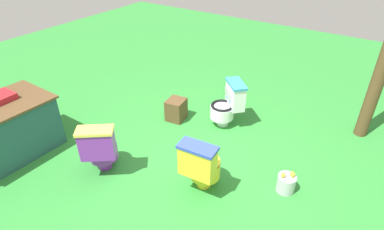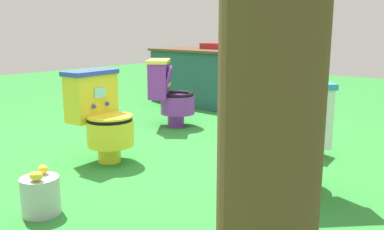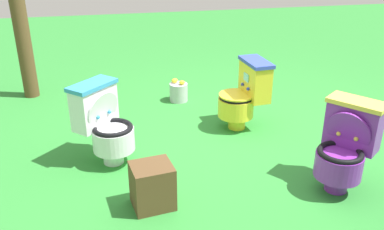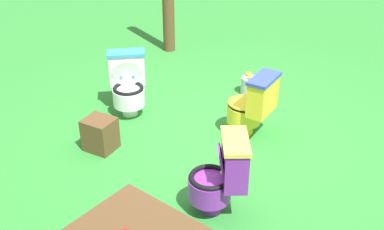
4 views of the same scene
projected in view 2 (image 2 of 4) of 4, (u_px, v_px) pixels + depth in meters
The scene contains 7 objects.
ground at pixel (145, 156), 3.54m from camera, with size 14.00×14.00×0.00m, color #2D8433.
toilet_white at pixel (289, 134), 2.75m from camera, with size 0.63×0.63×0.73m.
toilet_yellow at pixel (102, 116), 3.35m from camera, with size 0.53×0.45×0.73m.
toilet_purple at pixel (169, 92), 4.54m from camera, with size 0.64×0.62×0.73m.
vendor_table at pixel (206, 76), 5.89m from camera, with size 1.48×0.90×0.85m.
small_crate at pixel (296, 134), 3.57m from camera, with size 0.30×0.27×0.35m, color brown.
lemon_bucket at pixel (40, 195), 2.41m from camera, with size 0.22×0.22×0.28m.
Camera 2 is at (2.50, -2.33, 1.06)m, focal length 39.30 mm.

